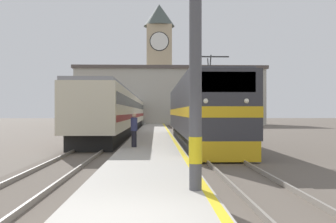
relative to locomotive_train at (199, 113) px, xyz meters
The scene contains 10 objects.
ground_plane 12.07m from the locomotive_train, 104.50° to the left, with size 200.00×200.00×0.00m, color #60564C.
platform 7.41m from the locomotive_train, 114.56° to the left, with size 3.07×140.00×0.29m.
rail_track_near 6.81m from the locomotive_train, 90.00° to the left, with size 2.84×140.00×0.16m.
rail_track_far 9.17m from the locomotive_train, 133.30° to the left, with size 2.83×140.00×0.16m.
locomotive_train is the anchor object (origin of this frame).
passenger_train 17.08m from the locomotive_train, 111.08° to the left, with size 2.92×43.71×3.79m.
catenary_mast 16.28m from the locomotive_train, 96.37° to the right, with size 2.14×0.30×7.93m.
person_on_platform 6.36m from the locomotive_train, 127.50° to the right, with size 0.34×0.34×1.71m.
clock_tower 51.58m from the locomotive_train, 92.40° to the left, with size 5.91×5.91×22.82m.
station_building 40.18m from the locomotive_train, 90.68° to the left, with size 30.44×9.60×9.33m.
Camera 1 is at (0.25, -6.39, 2.03)m, focal length 42.00 mm.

